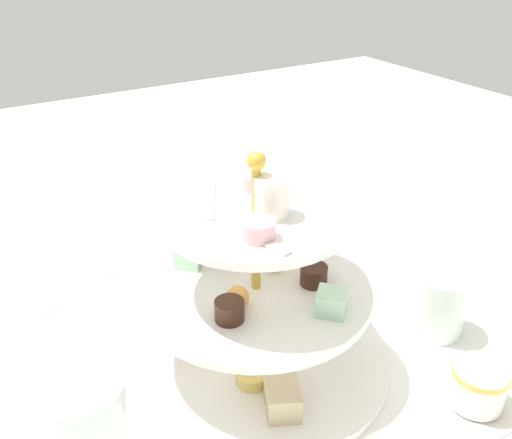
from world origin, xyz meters
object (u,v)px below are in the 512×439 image
object	(u,v)px
tiered_serving_stand	(256,306)
water_glass_mid_back	(304,241)
teacup_with_saucer	(478,389)
water_glass_short_left	(439,303)
butter_knife_left	(72,295)

from	to	relation	value
tiered_serving_stand	water_glass_mid_back	distance (m)	0.21
water_glass_mid_back	teacup_with_saucer	bearing A→B (deg)	-0.07
water_glass_short_left	butter_knife_left	size ratio (longest dim) A/B	0.48
tiered_serving_stand	water_glass_mid_back	size ratio (longest dim) A/B	3.25
teacup_with_saucer	butter_knife_left	distance (m)	0.52
water_glass_short_left	water_glass_mid_back	xyz separation A→B (m)	(-0.20, -0.06, 0.01)
butter_knife_left	teacup_with_saucer	bearing A→B (deg)	99.24
water_glass_mid_back	butter_knife_left	bearing A→B (deg)	-108.81
teacup_with_saucer	butter_knife_left	bearing A→B (deg)	-143.64
teacup_with_saucer	tiered_serving_stand	bearing A→B (deg)	-138.66
water_glass_short_left	water_glass_mid_back	bearing A→B (deg)	-163.58
water_glass_mid_back	water_glass_short_left	bearing A→B (deg)	16.42
tiered_serving_stand	water_glass_mid_back	bearing A→B (deg)	129.68
tiered_serving_stand	butter_knife_left	distance (m)	0.29
water_glass_short_left	teacup_with_saucer	size ratio (longest dim) A/B	0.90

